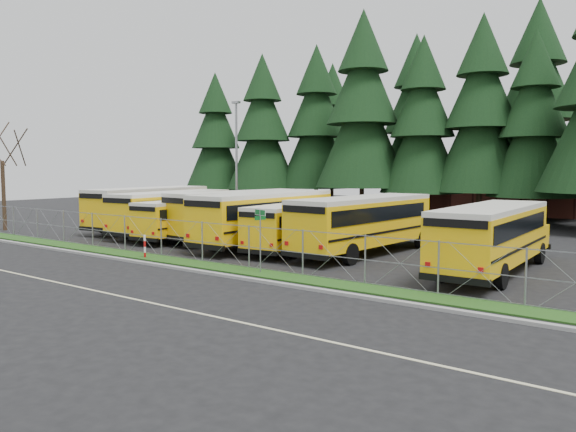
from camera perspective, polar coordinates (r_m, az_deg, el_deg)
The scene contains 28 objects.
ground at distance 27.93m, azimuth -5.76°, elevation -4.60°, with size 120.00×120.00×0.00m, color black.
curb at distance 25.75m, azimuth -10.43°, elevation -5.34°, with size 50.00×0.25×0.12m, color gray.
grass_verge at distance 26.71m, azimuth -8.22°, elevation -5.00°, with size 50.00×1.40×0.06m, color #1B4614.
road_lane_line at distance 22.77m, azimuth -19.53°, elevation -7.04°, with size 50.00×0.12×0.01m, color beige.
chainlink_fence at distance 27.06m, azimuth -7.21°, elevation -2.78°, with size 44.00×0.10×2.00m, color gray, non-canonical shape.
brick_building at distance 61.68m, azimuth 24.79°, elevation 2.99°, with size 22.00×10.00×6.00m, color brown.
bus_0 at distance 42.59m, azimuth -13.53°, elevation 0.71°, with size 2.84×12.01×3.15m, color #FDBC07, non-canonical shape.
bus_1 at distance 39.31m, azimuth -11.32°, elevation 0.29°, with size 2.69×11.40×2.99m, color #FDBC07, non-canonical shape.
bus_2 at distance 36.72m, azimuth -9.55°, elevation -0.34°, with size 2.31×9.78×2.56m, color #FDBC07, non-canonical shape.
bus_3 at distance 36.06m, azimuth -4.30°, elevation 0.07°, with size 2.82×11.93×3.13m, color #FDBC07, non-canonical shape.
bus_4 at distance 33.04m, azimuth -1.93°, elevation -0.33°, with size 2.85×12.08×3.17m, color #FDBC07, non-canonical shape.
bus_5 at distance 31.33m, azimuth 1.59°, elevation -1.10°, with size 2.38×10.08×2.64m, color #FDBC07, non-canonical shape.
bus_6 at distance 30.16m, azimuth 8.03°, elevation -0.96°, with size 2.78×11.78×3.09m, color #FDBC07, non-canonical shape.
bus_east at distance 26.16m, azimuth 20.19°, elevation -2.23°, with size 2.68×11.37×2.98m, color #FDBC07, non-canonical shape.
street_sign at distance 24.41m, azimuth -2.84°, elevation -1.14°, with size 0.80×0.53×2.81m.
striped_bollard at distance 29.50m, azimuth -14.35°, elevation -3.04°, with size 0.11×0.11×1.20m, color #B20C0C.
light_standard at distance 47.68m, azimuth -5.26°, elevation 5.99°, with size 0.70×0.35×10.14m.
conifer_0 at distance 62.03m, azimuth -7.35°, elevation 7.51°, with size 6.73×6.73×14.88m, color black, non-canonical shape.
conifer_1 at distance 58.88m, azimuth -2.60°, elevation 8.39°, with size 7.38×7.38×16.32m, color black, non-canonical shape.
conifer_2 at distance 58.40m, azimuth 2.90°, elevation 8.82°, with size 7.75×7.75×17.15m, color black, non-canonical shape.
conifer_3 at distance 53.00m, azimuth 7.59°, elevation 10.21°, with size 8.61×8.61×19.04m, color black, non-canonical shape.
conifer_4 at distance 51.32m, azimuth 13.49°, elevation 8.68°, with size 7.31×7.31×16.16m, color black, non-canonical shape.
conifer_5 at distance 50.48m, azimuth 19.02°, elevation 9.36°, with size 7.90×7.90×17.47m, color black, non-canonical shape.
conifer_6 at distance 49.11m, azimuth 23.70°, elevation 8.17°, with size 7.00×7.00×15.47m, color black, non-canonical shape.
conifer_10 at distance 65.40m, azimuth 4.51°, elevation 8.12°, with size 7.46×7.46×16.50m, color black, non-canonical shape.
conifer_11 at distance 57.90m, azimuth 12.80°, elevation 9.06°, with size 8.04×8.04×17.79m, color black, non-canonical shape.
conifer_12 at distance 54.58m, azimuth 23.90°, elevation 9.83°, with size 8.74×8.74×19.33m, color black, non-canonical shape.
bare_tree_1 at distance 46.17m, azimuth -26.97°, elevation 3.22°, with size 5.12×5.12×7.31m, color #332316, non-canonical shape.
Camera 1 is at (18.55, -20.37, 4.62)m, focal length 35.00 mm.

